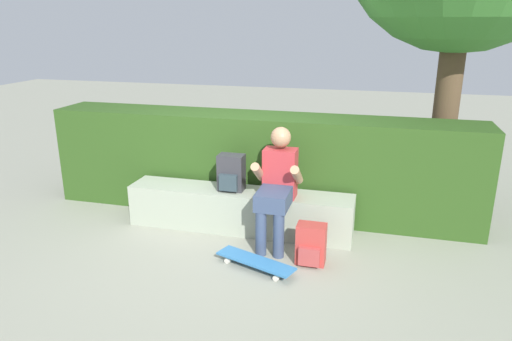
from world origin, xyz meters
The scene contains 7 objects.
ground_plane centered at (0.00, 0.00, 0.00)m, with size 24.00×24.00×0.00m, color gray.
bench_main centered at (0.00, 0.41, 0.23)m, with size 2.50×0.43×0.46m.
person_skater centered at (0.47, 0.20, 0.66)m, with size 0.49×0.62×1.21m.
skateboard_near_person centered at (0.40, -0.40, 0.07)m, with size 0.82×0.47×0.09m.
backpack_on_bench centered at (-0.09, 0.40, 0.66)m, with size 0.28×0.23×0.40m.
backpack_on_ground centered at (0.89, -0.16, 0.19)m, with size 0.28×0.23×0.40m.
hedge_row centered at (0.07, 1.02, 0.60)m, with size 5.11×0.65×1.19m.
Camera 1 is at (1.42, -4.22, 2.24)m, focal length 32.92 mm.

